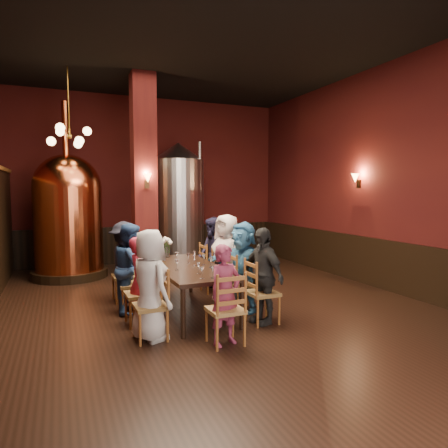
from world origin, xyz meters
name	(u,v)px	position (x,y,z in m)	size (l,w,h in m)	color
room	(198,174)	(0.00, 0.00, 2.25)	(10.00, 10.02, 4.50)	black
wainscot_right	(387,265)	(3.96, 0.00, 0.50)	(0.08, 9.90, 1.00)	black
wainscot_back	(141,244)	(0.00, 4.96, 0.50)	(7.90, 0.08, 1.00)	black
column	(144,178)	(-0.30, 2.80, 2.25)	(0.58, 0.58, 4.50)	#47130F
pendant_cluster	(69,136)	(-1.80, 2.90, 3.10)	(0.90, 0.90, 1.70)	#A57226
sconce_wall	(359,180)	(3.90, 0.80, 2.20)	(0.20, 0.20, 0.36)	black
sconce_column	(147,180)	(-0.30, 2.50, 2.20)	(0.20, 0.20, 0.36)	black
dining_table	(187,270)	(-0.13, 0.17, 0.69)	(1.04, 2.42, 0.75)	black
chair_0	(150,306)	(-0.96, -0.84, 0.46)	(0.46, 0.46, 0.92)	#965726
person_0	(150,285)	(-0.96, -0.84, 0.74)	(0.72, 0.47, 1.48)	silver
chair_1	(140,294)	(-0.98, -0.17, 0.46)	(0.46, 0.46, 0.92)	#965726
person_1	(140,281)	(-0.98, -0.17, 0.65)	(0.48, 0.31, 1.31)	#A51C32
chair_2	(132,284)	(-0.99, 0.49, 0.46)	(0.46, 0.46, 0.92)	#965726
person_2	(131,268)	(-0.99, 0.49, 0.73)	(0.71, 0.35, 1.46)	navy
chair_3	(125,276)	(-1.00, 1.16, 0.46)	(0.46, 0.46, 0.92)	#965726
person_3	(124,262)	(-1.00, 1.16, 0.72)	(0.93, 0.53, 1.44)	black
chair_4	(262,293)	(0.74, -0.81, 0.46)	(0.46, 0.46, 0.92)	#965726
person_4	(263,275)	(0.74, -0.81, 0.72)	(0.85, 0.35, 1.44)	black
chair_5	(243,283)	(0.72, -0.14, 0.46)	(0.46, 0.46, 0.92)	#965726
person_5	(243,266)	(0.72, -0.14, 0.74)	(1.38, 0.44, 1.48)	teal
chair_6	(227,275)	(0.71, 0.52, 0.46)	(0.46, 0.46, 0.92)	#965726
person_6	(227,258)	(0.71, 0.52, 0.78)	(0.76, 0.50, 1.56)	silver
chair_7	(213,269)	(0.70, 1.19, 0.46)	(0.46, 0.46, 0.92)	#965726
person_7	(213,255)	(0.70, 1.19, 0.73)	(0.71, 0.35, 1.47)	#1D1B36
chair_8	(225,309)	(-0.11, -1.38, 0.46)	(0.46, 0.46, 0.92)	#965726
person_8	(225,295)	(-0.11, -1.38, 0.65)	(0.48, 0.31, 1.30)	#822B48
copper_kettle	(68,214)	(-1.86, 3.67, 1.44)	(1.67, 1.67, 3.95)	black
steel_vessel	(179,205)	(0.88, 4.17, 1.61)	(1.44, 1.44, 3.22)	#B2B2B7
rose_vase	(167,244)	(-0.22, 1.17, 1.00)	(0.23, 0.23, 0.38)	white
wine_glass_0	(194,256)	(0.14, 0.62, 0.83)	(0.07, 0.07, 0.17)	white
wine_glass_1	(177,257)	(-0.18, 0.62, 0.83)	(0.07, 0.07, 0.17)	white
wine_glass_2	(177,265)	(-0.38, -0.08, 0.83)	(0.07, 0.07, 0.17)	white
wine_glass_3	(213,272)	(-0.07, -0.82, 0.83)	(0.07, 0.07, 0.17)	white
wine_glass_4	(194,261)	(-0.01, 0.17, 0.83)	(0.07, 0.07, 0.17)	white
wine_glass_5	(204,260)	(0.16, 0.19, 0.83)	(0.07, 0.07, 0.17)	white
wine_glass_6	(188,258)	(-0.04, 0.42, 0.83)	(0.07, 0.07, 0.17)	white
wine_glass_7	(199,268)	(-0.15, -0.46, 0.83)	(0.07, 0.07, 0.17)	white
wine_glass_8	(202,273)	(-0.22, -0.80, 0.83)	(0.07, 0.07, 0.17)	white
wine_glass_9	(211,262)	(0.19, -0.08, 0.83)	(0.07, 0.07, 0.17)	white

